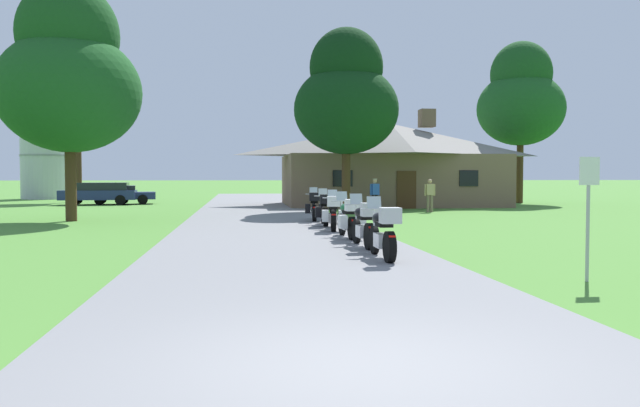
% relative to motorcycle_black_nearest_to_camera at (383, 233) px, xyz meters
% --- Properties ---
extents(ground_plane, '(500.00, 500.00, 0.00)m').
position_rel_motorcycle_black_nearest_to_camera_xyz_m(ground_plane, '(-1.94, 12.61, -0.62)').
color(ground_plane, '#4C8433').
extents(asphalt_driveway, '(6.40, 80.00, 0.06)m').
position_rel_motorcycle_black_nearest_to_camera_xyz_m(asphalt_driveway, '(-1.94, 10.61, -0.59)').
color(asphalt_driveway, slate).
rests_on(asphalt_driveway, ground).
extents(motorcycle_black_nearest_to_camera, '(0.66, 2.08, 1.30)m').
position_rel_motorcycle_black_nearest_to_camera_xyz_m(motorcycle_black_nearest_to_camera, '(0.00, 0.00, 0.00)').
color(motorcycle_black_nearest_to_camera, black).
rests_on(motorcycle_black_nearest_to_camera, asphalt_driveway).
extents(motorcycle_black_second_in_row, '(0.66, 2.08, 1.30)m').
position_rel_motorcycle_black_nearest_to_camera_xyz_m(motorcycle_black_second_in_row, '(0.03, 2.25, 0.00)').
color(motorcycle_black_second_in_row, black).
rests_on(motorcycle_black_second_in_row, asphalt_driveway).
extents(motorcycle_green_third_in_row, '(0.75, 2.08, 1.30)m').
position_rel_motorcycle_black_nearest_to_camera_xyz_m(motorcycle_green_third_in_row, '(0.04, 4.51, -0.01)').
color(motorcycle_green_third_in_row, black).
rests_on(motorcycle_green_third_in_row, asphalt_driveway).
extents(motorcycle_white_fourth_in_row, '(0.87, 2.08, 1.30)m').
position_rel_motorcycle_black_nearest_to_camera_xyz_m(motorcycle_white_fourth_in_row, '(-0.03, 7.10, -0.01)').
color(motorcycle_white_fourth_in_row, black).
rests_on(motorcycle_white_fourth_in_row, asphalt_driveway).
extents(motorcycle_yellow_fifth_in_row, '(0.79, 2.08, 1.30)m').
position_rel_motorcycle_black_nearest_to_camera_xyz_m(motorcycle_yellow_fifth_in_row, '(-0.03, 9.16, -0.01)').
color(motorcycle_yellow_fifth_in_row, black).
rests_on(motorcycle_yellow_fifth_in_row, asphalt_driveway).
extents(motorcycle_silver_farthest_in_row, '(0.83, 2.08, 1.30)m').
position_rel_motorcycle_black_nearest_to_camera_xyz_m(motorcycle_silver_farthest_in_row, '(-0.11, 11.67, -0.01)').
color(motorcycle_silver_farthest_in_row, black).
rests_on(motorcycle_silver_farthest_in_row, asphalt_driveway).
extents(stone_lodge, '(13.61, 8.19, 5.94)m').
position_rel_motorcycle_black_nearest_to_camera_xyz_m(stone_lodge, '(6.17, 25.17, 1.98)').
color(stone_lodge, brown).
rests_on(stone_lodge, ground).
extents(bystander_blue_shirt_near_lodge, '(0.53, 0.32, 1.69)m').
position_rel_motorcycle_black_nearest_to_camera_xyz_m(bystander_blue_shirt_near_lodge, '(3.83, 18.73, 0.33)').
color(bystander_blue_shirt_near_lodge, black).
rests_on(bystander_blue_shirt_near_lodge, ground).
extents(bystander_tan_shirt_beside_signpost, '(0.55, 0.24, 1.67)m').
position_rel_motorcycle_black_nearest_to_camera_xyz_m(bystander_tan_shirt_beside_signpost, '(6.46, 17.83, 0.31)').
color(bystander_tan_shirt_beside_signpost, '#75664C').
rests_on(bystander_tan_shirt_beside_signpost, ground).
extents(metal_signpost_roadside, '(0.36, 0.06, 2.14)m').
position_rel_motorcycle_black_nearest_to_camera_xyz_m(metal_signpost_roadside, '(2.92, -2.90, 0.73)').
color(metal_signpost_roadside, '#9EA0A5').
rests_on(metal_signpost_roadside, ground).
extents(tree_by_lodge_front, '(5.28, 5.28, 9.25)m').
position_rel_motorcycle_black_nearest_to_camera_xyz_m(tree_by_lodge_front, '(2.32, 18.60, 5.16)').
color(tree_by_lodge_front, '#422D19').
rests_on(tree_by_lodge_front, ground).
extents(tree_left_near, '(5.65, 5.65, 9.54)m').
position_rel_motorcycle_black_nearest_to_camera_xyz_m(tree_left_near, '(-9.74, 13.41, 5.21)').
color(tree_left_near, '#422D19').
rests_on(tree_left_near, ground).
extents(tree_left_far, '(4.33, 4.33, 9.80)m').
position_rel_motorcycle_black_nearest_to_camera_xyz_m(tree_left_far, '(-14.15, 32.72, 6.30)').
color(tree_left_far, '#422D19').
rests_on(tree_left_far, ground).
extents(tree_right_of_lodge, '(5.77, 5.77, 10.79)m').
position_rel_motorcycle_black_nearest_to_camera_xyz_m(tree_right_of_lodge, '(15.66, 27.57, 6.37)').
color(tree_right_of_lodge, '#422D19').
rests_on(tree_right_of_lodge, ground).
extents(metal_silo_distant, '(3.75, 3.75, 7.79)m').
position_rel_motorcycle_black_nearest_to_camera_xyz_m(metal_silo_distant, '(-18.43, 39.78, 3.29)').
color(metal_silo_distant, '#B2B7BC').
rests_on(metal_silo_distant, ground).
extents(parked_navy_suv_far_left, '(4.71, 2.13, 1.40)m').
position_rel_motorcycle_black_nearest_to_camera_xyz_m(parked_navy_suv_far_left, '(-11.84, 28.39, 0.16)').
color(parked_navy_suv_far_left, navy).
rests_on(parked_navy_suv_far_left, ground).
extents(parked_navy_sedan_far_left, '(4.41, 2.38, 1.20)m').
position_rel_motorcycle_black_nearest_to_camera_xyz_m(parked_navy_sedan_far_left, '(-10.61, 29.07, 0.02)').
color(parked_navy_sedan_far_left, navy).
rests_on(parked_navy_sedan_far_left, ground).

